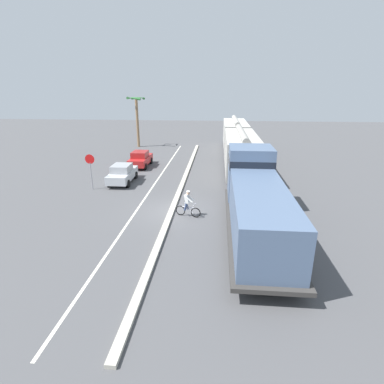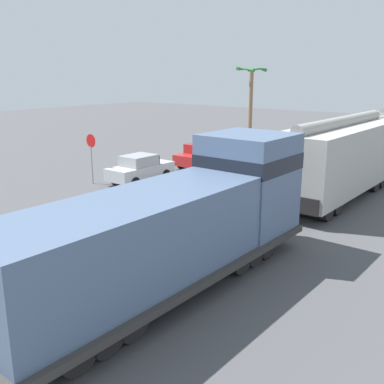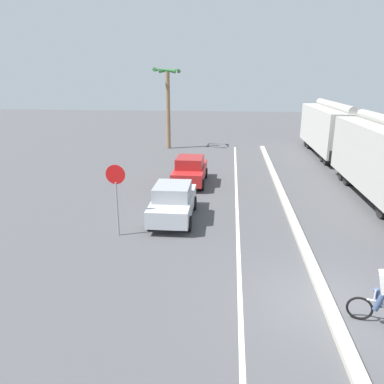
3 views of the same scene
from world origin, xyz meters
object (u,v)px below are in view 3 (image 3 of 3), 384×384
object	(u,v)px
parked_car_red	(190,170)
stop_sign	(116,187)
cyclist	(384,296)
parked_car_silver	(173,201)
palm_tree_near	(168,92)
hopper_car_middle	(331,129)

from	to	relation	value
parked_car_red	stop_sign	xyz separation A→B (m)	(-2.02, -7.76, 1.21)
cyclist	stop_sign	bearing A→B (deg)	149.97
parked_car_silver	palm_tree_near	distance (m)	17.60
parked_car_red	palm_tree_near	size ratio (longest dim) A/B	0.62
stop_sign	parked_car_silver	bearing A→B (deg)	46.53
parked_car_silver	stop_sign	size ratio (longest dim) A/B	1.47
cyclist	palm_tree_near	size ratio (longest dim) A/B	0.25
hopper_car_middle	palm_tree_near	size ratio (longest dim) A/B	1.55
hopper_car_middle	parked_car_red	world-z (taller)	hopper_car_middle
hopper_car_middle	stop_sign	xyz separation A→B (m)	(-12.25, -17.35, -0.05)
parked_car_red	hopper_car_middle	bearing A→B (deg)	43.17
hopper_car_middle	parked_car_red	xyz separation A→B (m)	(-10.23, -9.59, -1.26)
cyclist	palm_tree_near	xyz separation A→B (m)	(-9.36, 23.66, 3.98)
parked_car_red	parked_car_silver	bearing A→B (deg)	-91.28
parked_car_red	cyclist	distance (m)	14.01
palm_tree_near	stop_sign	bearing A→B (deg)	-86.70
hopper_car_middle	palm_tree_near	world-z (taller)	palm_tree_near
cyclist	stop_sign	xyz separation A→B (m)	(-8.27, 4.78, 1.21)
cyclist	parked_car_silver	bearing A→B (deg)	133.27
parked_car_silver	cyclist	bearing A→B (deg)	-46.73
cyclist	palm_tree_near	bearing A→B (deg)	111.58
parked_car_silver	parked_car_red	bearing A→B (deg)	88.72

